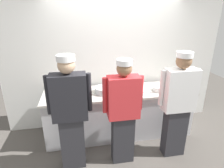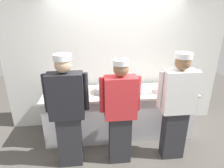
# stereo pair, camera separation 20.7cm
# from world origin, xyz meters

# --- Properties ---
(ground_plane) EXTENTS (9.00, 9.00, 0.00)m
(ground_plane) POSITION_xyz_m (0.00, 0.00, 0.00)
(ground_plane) COLOR #514C47
(wall_back) EXTENTS (4.31, 0.10, 3.00)m
(wall_back) POSITION_xyz_m (0.00, 0.89, 1.50)
(wall_back) COLOR silver
(wall_back) RESTS_ON ground
(prep_counter) EXTENTS (2.75, 0.74, 0.90)m
(prep_counter) POSITION_xyz_m (0.00, 0.39, 0.45)
(prep_counter) COLOR silver
(prep_counter) RESTS_ON ground
(chef_near_left) EXTENTS (0.63, 0.24, 1.75)m
(chef_near_left) POSITION_xyz_m (-0.86, -0.31, 0.94)
(chef_near_left) COLOR #2D2D33
(chef_near_left) RESTS_ON ground
(chef_center) EXTENTS (0.60, 0.24, 1.66)m
(chef_center) POSITION_xyz_m (-0.10, -0.32, 0.89)
(chef_center) COLOR #2D2D33
(chef_center) RESTS_ON ground
(chef_far_right) EXTENTS (0.62, 0.24, 1.74)m
(chef_far_right) POSITION_xyz_m (0.77, -0.33, 0.93)
(chef_far_right) COLOR #2D2D33
(chef_far_right) RESTS_ON ground
(plate_stack_front) EXTENTS (0.24, 0.24, 0.08)m
(plate_stack_front) POSITION_xyz_m (0.73, 0.27, 0.94)
(plate_stack_front) COLOR white
(plate_stack_front) RESTS_ON prep_counter
(mixing_bowl_steel) EXTENTS (0.36, 0.36, 0.11)m
(mixing_bowl_steel) POSITION_xyz_m (-0.27, 0.37, 0.95)
(mixing_bowl_steel) COLOR #B7BABF
(mixing_bowl_steel) RESTS_ON prep_counter
(sheet_tray) EXTENTS (0.55, 0.37, 0.02)m
(sheet_tray) POSITION_xyz_m (0.29, 0.38, 0.91)
(sheet_tray) COLOR #B7BABF
(sheet_tray) RESTS_ON prep_counter
(squeeze_bottle_primary) EXTENTS (0.06, 0.06, 0.19)m
(squeeze_bottle_primary) POSITION_xyz_m (1.08, 0.16, 0.98)
(squeeze_bottle_primary) COLOR #56A333
(squeeze_bottle_primary) RESTS_ON prep_counter
(ramekin_red_sauce) EXTENTS (0.09, 0.09, 0.05)m
(ramekin_red_sauce) POSITION_xyz_m (-0.94, 0.26, 0.92)
(ramekin_red_sauce) COLOR white
(ramekin_red_sauce) RESTS_ON prep_counter
(ramekin_green_sauce) EXTENTS (0.08, 0.08, 0.04)m
(ramekin_green_sauce) POSITION_xyz_m (0.94, 0.40, 0.92)
(ramekin_green_sauce) COLOR white
(ramekin_green_sauce) RESTS_ON prep_counter
(ramekin_orange_sauce) EXTENTS (0.11, 0.11, 0.05)m
(ramekin_orange_sauce) POSITION_xyz_m (-0.85, 0.51, 0.92)
(ramekin_orange_sauce) COLOR white
(ramekin_orange_sauce) RESTS_ON prep_counter
(ramekin_yellow_sauce) EXTENTS (0.08, 0.08, 0.05)m
(ramekin_yellow_sauce) POSITION_xyz_m (-1.18, 0.45, 0.92)
(ramekin_yellow_sauce) COLOR white
(ramekin_yellow_sauce) RESTS_ON prep_counter
(deli_cup) EXTENTS (0.09, 0.09, 0.09)m
(deli_cup) POSITION_xyz_m (-1.09, 0.27, 0.94)
(deli_cup) COLOR white
(deli_cup) RESTS_ON prep_counter
(chefs_knife) EXTENTS (0.28, 0.03, 0.02)m
(chefs_knife) POSITION_xyz_m (-0.74, 0.29, 0.90)
(chefs_knife) COLOR #B7BABF
(chefs_knife) RESTS_ON prep_counter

